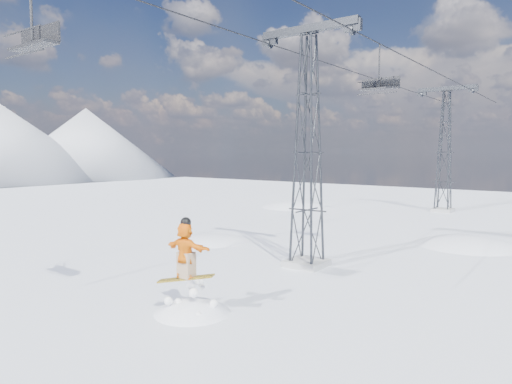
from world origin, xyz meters
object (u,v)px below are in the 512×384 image
lift_tower_near (308,153)px  lift_tower_far (445,152)px  snowboarder_jump (193,357)px  lift_chair_near (35,39)px

lift_tower_near → lift_tower_far: size_ratio=1.00×
snowboarder_jump → lift_tower_far: bearing=90.1°
lift_chair_near → snowboarder_jump: bearing=60.3°
lift_chair_near → lift_tower_near: bearing=79.6°
lift_tower_far → lift_chair_near: bearing=-93.4°
lift_tower_near → lift_tower_far: 25.00m
snowboarder_jump → lift_chair_near: size_ratio=2.86×
lift_tower_far → lift_tower_near: bearing=-90.0°
lift_tower_near → lift_chair_near: lift_tower_near is taller
lift_tower_near → snowboarder_jump: bearing=-89.5°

